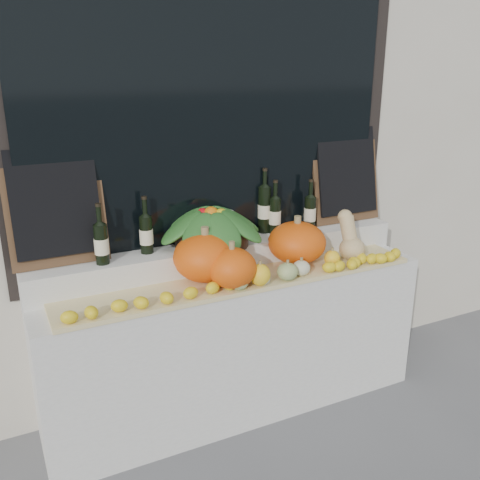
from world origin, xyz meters
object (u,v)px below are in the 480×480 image
pumpkin_left (205,257)px  pumpkin_right (297,242)px  produce_bowl (211,226)px  wine_bottle_tall (264,209)px  butternut_squash (350,240)px

pumpkin_left → pumpkin_right: 0.60m
produce_bowl → wine_bottle_tall: (0.39, 0.08, 0.04)m
pumpkin_right → produce_bowl: produce_bowl is taller
butternut_squash → wine_bottle_tall: wine_bottle_tall is taller
produce_bowl → wine_bottle_tall: bearing=11.7°
butternut_squash → wine_bottle_tall: bearing=141.3°
butternut_squash → pumpkin_right: bearing=164.1°
pumpkin_left → produce_bowl: bearing=57.5°
wine_bottle_tall → produce_bowl: bearing=-168.3°
butternut_squash → produce_bowl: bearing=162.7°
pumpkin_left → wine_bottle_tall: wine_bottle_tall is taller
pumpkin_left → wine_bottle_tall: size_ratio=0.88×
pumpkin_left → butternut_squash: bearing=-4.7°
pumpkin_left → wine_bottle_tall: 0.59m
pumpkin_left → butternut_squash: butternut_squash is taller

